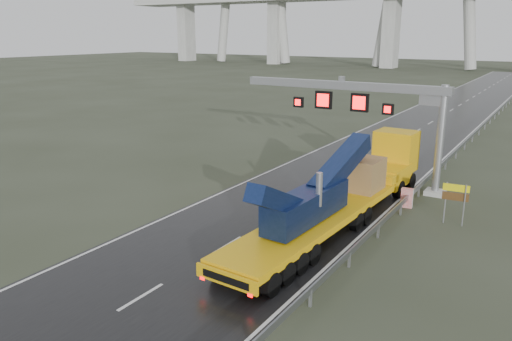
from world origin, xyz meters
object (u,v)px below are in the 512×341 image
Objects in this scene: heavy_haul_truck at (351,185)px; exit_sign_pair at (455,196)px; striped_barrier at (407,198)px; sign_gantry at (370,105)px.

heavy_haul_truck is 8.49× the size of exit_sign_pair.
heavy_haul_truck is 16.99× the size of striped_barrier.
heavy_haul_truck is at bearing -135.09° from striped_barrier.
sign_gantry is 6.28× the size of exit_sign_pair.
exit_sign_pair is at bearing -35.65° from sign_gantry.
striped_barrier is at bearing 55.46° from heavy_haul_truck.
exit_sign_pair is 2.00× the size of striped_barrier.
sign_gantry is 12.57× the size of striped_barrier.
sign_gantry reaches higher than striped_barrier.
heavy_haul_truck reaches higher than striped_barrier.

